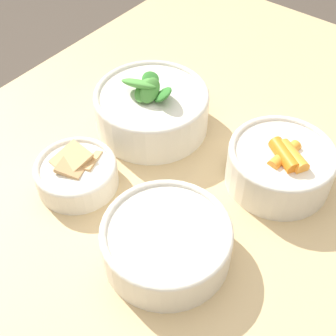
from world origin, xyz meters
The scene contains 5 objects.
dining_table centered at (0.00, 0.00, 0.64)m, with size 1.11×0.82×0.76m.
bowl_carrots centered at (-0.09, 0.09, 0.80)m, with size 0.15×0.15×0.07m.
bowl_greens centered at (-0.07, -0.13, 0.80)m, with size 0.18×0.18×0.10m.
bowl_beans_hotdog centered at (0.11, 0.04, 0.79)m, with size 0.16×0.16×0.06m.
bowl_cookies centered at (0.09, -0.14, 0.79)m, with size 0.12×0.12×0.05m.
Camera 1 is at (0.37, 0.24, 1.28)m, focal length 50.00 mm.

